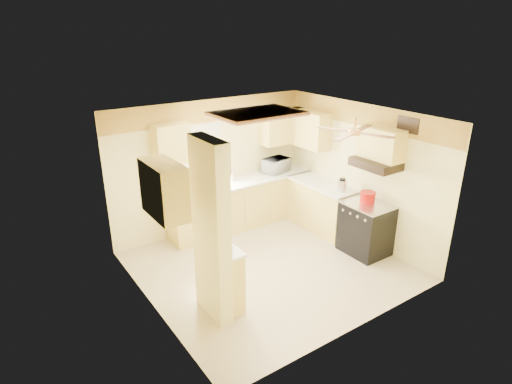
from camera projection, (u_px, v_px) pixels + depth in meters
floor at (269, 266)px, 7.12m from camera, size 4.00×4.00×0.00m
ceiling at (271, 117)px, 6.20m from camera, size 4.00×4.00×0.00m
wall_back at (211, 166)px, 8.11m from camera, size 4.00×0.00×4.00m
wall_front at (363, 245)px, 5.20m from camera, size 4.00×0.00×4.00m
wall_left at (147, 229)px, 5.60m from camera, size 0.00×3.80×3.80m
wall_right at (359, 173)px, 7.71m from camera, size 0.00×3.80×3.80m
wallpaper_border at (209, 111)px, 7.71m from camera, size 4.00×0.02×0.40m
partition_column at (211, 232)px, 5.52m from camera, size 0.20×0.70×2.50m
partition_ledge at (227, 280)px, 5.93m from camera, size 0.25×0.55×0.90m
ledge_top at (227, 250)px, 5.76m from camera, size 0.28×0.58×0.04m
lower_cabinets_back at (242, 204)px, 8.44m from camera, size 3.00×0.60×0.90m
lower_cabinets_right at (322, 207)px, 8.31m from camera, size 0.60×1.40×0.90m
countertop_back at (242, 182)px, 8.26m from camera, size 3.04×0.64×0.04m
countertop_right at (323, 184)px, 8.13m from camera, size 0.64×1.44×0.04m
dishwasher_panel at (217, 219)px, 7.81m from camera, size 0.58×0.02×0.80m
window at (199, 153)px, 7.86m from camera, size 0.92×0.02×1.02m
upper_cab_back_left at (171, 144)px, 7.31m from camera, size 0.60×0.35×0.70m
upper_cab_back_right at (282, 126)px, 8.58m from camera, size 0.90×0.35×0.70m
upper_cab_right at (308, 129)px, 8.36m from camera, size 0.35×1.00×0.70m
upper_cab_left_wall at (164, 190)px, 5.28m from camera, size 0.35×0.75×0.70m
upper_cab_over_stove at (381, 143)px, 6.94m from camera, size 0.35×0.76×0.52m
stove at (366, 228)px, 7.41m from camera, size 0.68×0.77×0.92m
range_hood at (376, 164)px, 7.02m from camera, size 0.50×0.76×0.14m
poster_menu at (217, 187)px, 5.36m from camera, size 0.02×0.42×0.57m
poster_nashville at (219, 234)px, 5.60m from camera, size 0.02×0.42×0.57m
ceiling_light_panel at (257, 114)px, 6.65m from camera, size 1.35×0.95×0.06m
ceiling_fan at (354, 132)px, 6.27m from camera, size 1.15×1.15×0.26m
vent_grate at (408, 125)px, 6.63m from camera, size 0.02×0.40×0.25m
microwave at (276, 165)px, 8.68m from camera, size 0.58×0.44×0.29m
bowl at (226, 249)px, 5.69m from camera, size 0.22×0.22×0.05m
dutch_oven at (368, 197)px, 7.30m from camera, size 0.27×0.27×0.18m
kettle at (342, 185)px, 7.69m from camera, size 0.16×0.16×0.25m
dish_rack at (179, 190)px, 7.56m from camera, size 0.38×0.28×0.22m
utensil_crock at (232, 177)px, 8.23m from camera, size 0.10×0.10×0.20m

